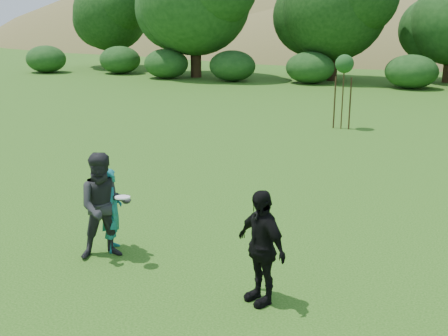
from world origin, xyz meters
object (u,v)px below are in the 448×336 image
object	(u,v)px
player_grey	(104,206)
sapling	(344,66)
player_black	(261,247)
player_teal	(112,210)

from	to	relation	value
player_grey	sapling	bearing A→B (deg)	44.40
player_black	sapling	size ratio (longest dim) A/B	0.65
player_teal	player_black	xyz separation A→B (m)	(3.27, -0.71, 0.11)
player_teal	player_grey	world-z (taller)	player_grey
sapling	player_black	bearing A→B (deg)	-82.11
player_teal	player_grey	xyz separation A→B (m)	(0.08, -0.32, 0.19)
player_teal	player_black	distance (m)	3.35
player_black	sapling	world-z (taller)	sapling
player_teal	player_black	world-z (taller)	player_black
player_teal	player_black	bearing A→B (deg)	-136.67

